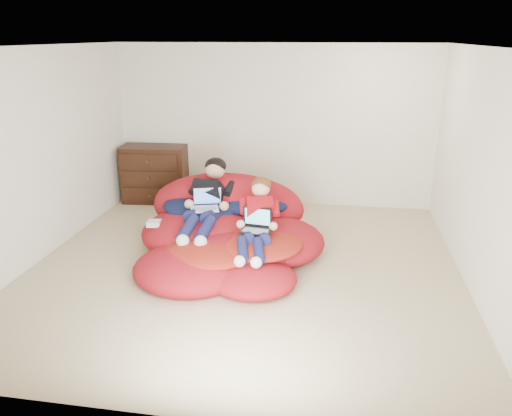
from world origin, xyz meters
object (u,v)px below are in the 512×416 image
(beanbag_pile, at_px, (226,232))
(dresser, at_px, (155,174))
(older_boy, at_px, (209,197))
(younger_boy, at_px, (257,217))
(laptop_white, at_px, (206,203))
(laptop_black, at_px, (256,224))

(beanbag_pile, bearing_deg, dresser, 130.99)
(older_boy, relative_size, younger_boy, 1.32)
(younger_boy, bearing_deg, dresser, 133.03)
(dresser, distance_m, laptop_white, 2.29)
(dresser, height_order, laptop_white, dresser)
(older_boy, height_order, younger_boy, older_boy)
(older_boy, distance_m, younger_boy, 0.87)
(laptop_white, xyz_separation_m, laptop_black, (0.70, -0.42, -0.08))
(beanbag_pile, relative_size, laptop_white, 5.99)
(laptop_black, bearing_deg, younger_boy, 90.00)
(laptop_white, height_order, laptop_black, laptop_white)
(older_boy, relative_size, laptop_black, 3.85)
(dresser, distance_m, younger_boy, 3.02)
(beanbag_pile, bearing_deg, laptop_black, -43.11)
(younger_boy, xyz_separation_m, laptop_black, (-0.00, -0.06, -0.07))
(older_boy, bearing_deg, younger_boy, -35.54)
(beanbag_pile, height_order, laptop_white, beanbag_pile)
(beanbag_pile, distance_m, laptop_white, 0.44)
(beanbag_pile, xyz_separation_m, laptop_white, (-0.24, -0.01, 0.37))
(dresser, bearing_deg, older_boy, -51.51)
(dresser, bearing_deg, laptop_black, -47.80)
(beanbag_pile, relative_size, younger_boy, 2.33)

